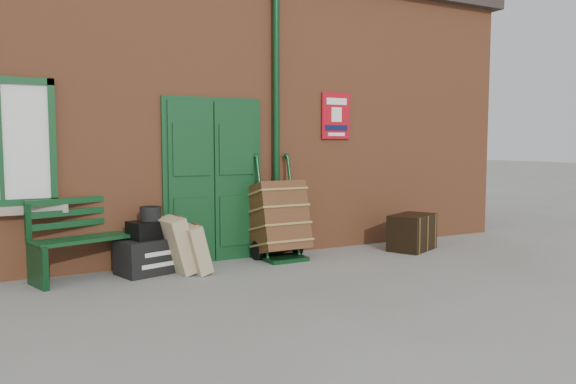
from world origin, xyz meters
TOP-DOWN VIEW (x-y plane):
  - ground at (0.00, 0.00)m, footprint 80.00×80.00m
  - station_building at (-0.00, 3.49)m, footprint 10.30×4.30m
  - bench at (-1.86, 1.33)m, footprint 1.71×0.95m
  - houdini_trunk at (-1.23, 1.16)m, footprint 0.98×0.71m
  - strongbox at (-1.28, 1.16)m, footprint 0.56×0.47m
  - hatbox at (-1.25, 1.19)m, footprint 0.33×0.33m
  - suitcase_back at (-0.99, 0.93)m, footprint 0.44×0.55m
  - suitcase_front at (-0.81, 0.83)m, footprint 0.38×0.49m
  - porter_trolley at (0.57, 1.18)m, footprint 0.72×0.77m
  - dark_trunk at (2.66, 0.79)m, footprint 0.90×0.77m

SIDE VIEW (x-z plane):
  - ground at x=0.00m, z-range 0.00..0.00m
  - houdini_trunk at x=-1.23m, z-range 0.00..0.44m
  - dark_trunk at x=2.66m, z-range 0.00..0.55m
  - suitcase_front at x=-0.81m, z-range 0.00..0.63m
  - suitcase_back at x=-0.99m, z-range 0.00..0.73m
  - bench at x=-1.86m, z-range 0.00..1.01m
  - strongbox at x=-1.28m, z-range 0.44..0.66m
  - porter_trolley at x=0.57m, z-range -0.16..1.29m
  - hatbox at x=-1.25m, z-range 0.66..0.84m
  - station_building at x=0.00m, z-range -0.02..4.34m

